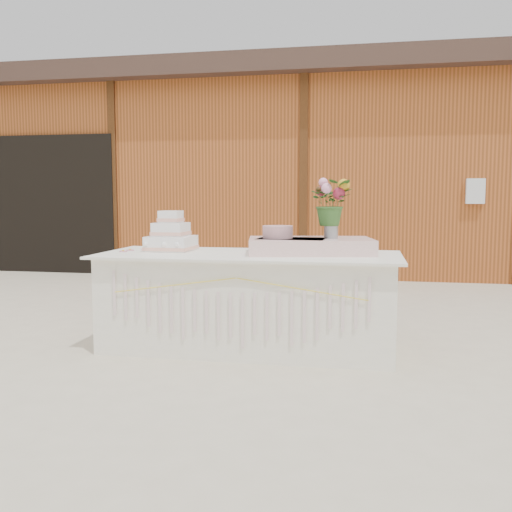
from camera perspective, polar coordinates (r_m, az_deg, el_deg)
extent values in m
plane|color=beige|center=(4.70, -0.70, -9.15)|extent=(80.00, 80.00, 0.00)
cube|color=#A95323|center=(10.48, 5.98, 7.43)|extent=(12.00, 4.00, 3.00)
cube|color=#392720|center=(10.66, 6.08, 16.33)|extent=(12.60, 4.60, 0.30)
cube|color=black|center=(9.85, -20.41, 4.86)|extent=(2.40, 0.08, 2.20)
cube|color=white|center=(4.61, -0.71, -4.65)|extent=(2.28, 0.88, 0.75)
cube|color=white|center=(4.56, -0.72, 0.12)|extent=(2.40, 1.00, 0.02)
cube|color=white|center=(4.86, -8.48, 1.26)|extent=(0.37, 0.37, 0.12)
cube|color=#FDB6A0|center=(4.86, -8.47, 0.83)|extent=(0.38, 0.38, 0.03)
cube|color=white|center=(4.85, -8.50, 2.65)|extent=(0.27, 0.27, 0.11)
cube|color=#FDB6A0|center=(4.85, -8.50, 2.28)|extent=(0.28, 0.28, 0.03)
cube|color=white|center=(4.85, -8.52, 3.91)|extent=(0.17, 0.17, 0.10)
cube|color=#FDB6A0|center=(4.85, -8.52, 3.61)|extent=(0.19, 0.19, 0.03)
cylinder|color=white|center=(4.57, 2.18, 0.36)|extent=(0.26, 0.26, 0.02)
cylinder|color=white|center=(4.57, 2.18, 0.77)|extent=(0.08, 0.08, 0.05)
cylinder|color=white|center=(4.57, 2.18, 1.16)|extent=(0.31, 0.31, 0.01)
cylinder|color=#D79BA1|center=(4.56, 2.18, 2.14)|extent=(0.24, 0.24, 0.14)
cube|color=#FFD1CD|center=(4.58, 5.46, 1.01)|extent=(1.06, 0.73, 0.12)
cylinder|color=#A8A8AC|center=(4.55, 7.52, 2.68)|extent=(0.11, 0.11, 0.15)
imported|color=#325D25|center=(4.54, 7.56, 5.91)|extent=(0.36, 0.32, 0.36)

